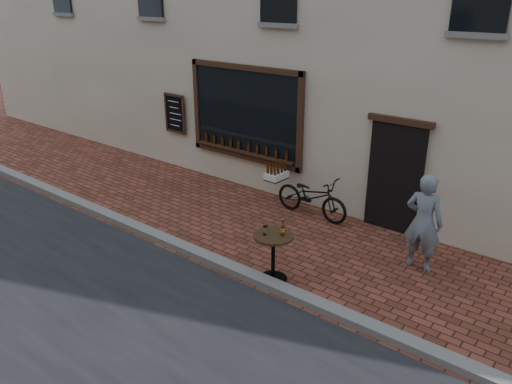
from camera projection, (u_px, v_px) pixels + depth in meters
The scene contains 5 objects.
ground at pixel (205, 267), 8.80m from camera, with size 90.00×90.00×0.00m, color #52271A.
kerb at pixel (212, 260), 8.92m from camera, with size 90.00×0.25×0.12m, color slate.
cargo_bicycle at pixel (310, 196), 10.64m from camera, with size 2.01×0.65×0.98m.
bistro_table at pixel (273, 248), 8.19m from camera, with size 0.66×0.66×1.13m.
pedestrian at pixel (423, 222), 8.46m from camera, with size 0.64×0.42×1.76m, color slate.
Camera 1 is at (5.46, -5.44, 4.54)m, focal length 35.00 mm.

